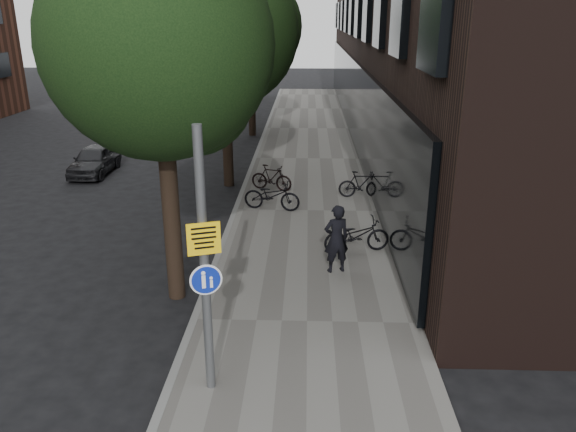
{
  "coord_description": "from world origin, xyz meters",
  "views": [
    {
      "loc": [
        0.21,
        -6.4,
        5.82
      ],
      "look_at": [
        -0.16,
        4.22,
        2.0
      ],
      "focal_mm": 35.0,
      "sensor_mm": 36.0,
      "label": 1
    }
  ],
  "objects_px": {
    "pedestrian": "(336,239)",
    "parked_car_near": "(95,160)",
    "parked_bike_facade_near": "(357,235)",
    "signpost": "(204,265)"
  },
  "relations": [
    {
      "from": "pedestrian",
      "to": "parked_car_near",
      "type": "distance_m",
      "value": 12.48
    },
    {
      "from": "parked_bike_facade_near",
      "to": "signpost",
      "type": "bearing_deg",
      "value": 141.06
    },
    {
      "from": "parked_bike_facade_near",
      "to": "parked_car_near",
      "type": "height_order",
      "value": "parked_car_near"
    },
    {
      "from": "parked_bike_facade_near",
      "to": "parked_car_near",
      "type": "bearing_deg",
      "value": 39.02
    },
    {
      "from": "pedestrian",
      "to": "parked_car_near",
      "type": "height_order",
      "value": "pedestrian"
    },
    {
      "from": "pedestrian",
      "to": "signpost",
      "type": "bearing_deg",
      "value": 45.65
    },
    {
      "from": "parked_bike_facade_near",
      "to": "pedestrian",
      "type": "bearing_deg",
      "value": 141.35
    },
    {
      "from": "pedestrian",
      "to": "parked_bike_facade_near",
      "type": "xyz_separation_m",
      "value": [
        0.58,
        1.18,
        -0.37
      ]
    },
    {
      "from": "pedestrian",
      "to": "parked_car_near",
      "type": "bearing_deg",
      "value": -62.22
    },
    {
      "from": "parked_car_near",
      "to": "parked_bike_facade_near",
      "type": "bearing_deg",
      "value": -38.81
    }
  ]
}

